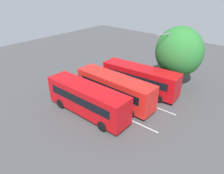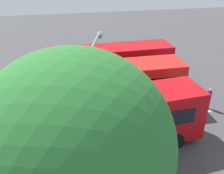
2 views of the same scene
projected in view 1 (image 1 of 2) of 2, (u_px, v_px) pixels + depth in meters
ground_plane at (115, 101)px, 24.79m from camera, size 67.89×67.89×0.00m
bus_far_left at (140, 78)px, 26.26m from camera, size 10.22×3.37×3.34m
bus_center_left at (114, 88)px, 23.85m from camera, size 10.06×2.67×3.34m
bus_center_right at (87, 99)px, 21.73m from camera, size 10.09×2.79×3.34m
pedestrian at (85, 76)px, 29.14m from camera, size 0.45×0.45×1.61m
street_lamp at (165, 57)px, 26.42m from camera, size 0.86×2.34×7.34m
depot_tree at (179, 52)px, 27.10m from camera, size 6.33×5.70×7.94m
lane_stripe_outer_left at (125, 95)px, 26.08m from camera, size 13.71×0.56×0.01m
lane_stripe_inner_left at (105, 108)px, 23.50m from camera, size 13.71×0.56×0.01m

